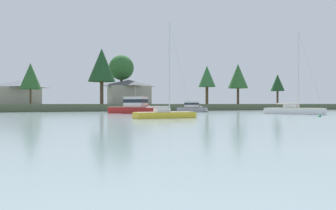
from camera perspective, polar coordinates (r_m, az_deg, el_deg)
The scene contains 15 objects.
far_shore_bank at distance 90.16m, azimuth -14.56°, elevation -0.29°, with size 207.15×47.19×1.49m, color #4C563D.
sailboat_yellow at distance 35.41m, azimuth -0.56°, elevation -1.93°, with size 6.78×2.27×10.71m.
cruiser_red at distance 52.53m, azimuth -5.28°, elevation -0.75°, with size 7.71×8.57×5.15m.
cruiser_grey at distance 62.42m, azimuth 4.49°, elevation -0.76°, with size 4.67×6.77×3.62m.
sailboat_white at distance 52.11m, azimuth 20.75°, elevation -1.21°, with size 5.84×8.54×12.58m.
mooring_buoy_green at distance 43.68m, azimuth 24.56°, elevation -1.75°, with size 0.32×0.32×0.38m.
mooring_buoy_red at distance 61.74m, azimuth -5.83°, elevation -1.13°, with size 0.49×0.49×0.54m.
shore_tree_far_right at distance 92.51m, azimuth -7.99°, elevation 6.31°, with size 6.82×6.82×13.36m.
shore_tree_center at distance 90.67m, azimuth 6.68°, elevation 4.83°, with size 4.65×4.65×10.31m.
shore_tree_center_right at distance 89.22m, azimuth 11.90°, elevation 4.84°, with size 5.19×5.19×10.48m.
shore_tree_far_left at distance 115.48m, azimuth 18.24°, elevation 3.62°, with size 4.49×4.49×9.76m.
shore_tree_right at distance 76.54m, azimuth -11.28°, elevation 6.68°, with size 6.09×6.09×12.48m.
shore_tree_left_mid at distance 79.45m, azimuth -22.49°, elevation 4.59°, with size 4.68×4.68×9.01m.
cottage_near_water at distance 94.54m, azimuth -23.91°, elevation 2.12°, with size 11.06×9.98×6.24m.
cottage_behind_trees at distance 89.15m, azimuth -6.70°, elevation 2.31°, with size 10.95×8.29×6.42m.
Camera 1 is at (-11.04, -6.21, 1.55)m, focal length 35.60 mm.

